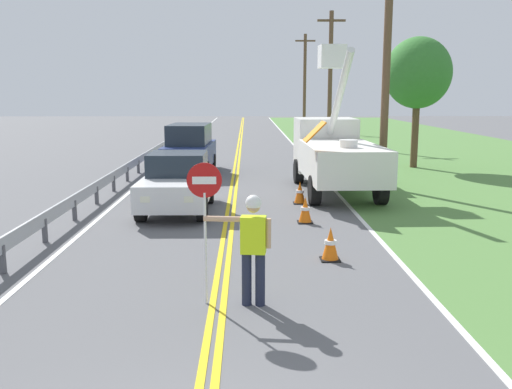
{
  "coord_description": "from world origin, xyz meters",
  "views": [
    {
      "loc": [
        0.48,
        -3.97,
        3.41
      ],
      "look_at": [
        0.68,
        8.25,
        1.2
      ],
      "focal_mm": 39.49,
      "sensor_mm": 36.0,
      "label": 1
    }
  ],
  "objects_px": {
    "utility_pole_far": "(305,81)",
    "traffic_cone_mid": "(305,210)",
    "flagger_worker": "(253,243)",
    "oncoming_suv_second": "(190,149)",
    "roadside_tree_verge": "(418,73)",
    "utility_bucket_truck": "(334,151)",
    "traffic_cone_lead": "(330,244)",
    "utility_pole_near": "(386,77)",
    "oncoming_sedan_nearest": "(177,183)",
    "utility_pole_mid": "(330,76)",
    "stop_sign_paddle": "(205,201)",
    "traffic_cone_tail": "(300,193)"
  },
  "relations": [
    {
      "from": "utility_pole_far",
      "to": "traffic_cone_mid",
      "type": "distance_m",
      "value": 37.55
    },
    {
      "from": "flagger_worker",
      "to": "oncoming_suv_second",
      "type": "relative_size",
      "value": 0.39
    },
    {
      "from": "roadside_tree_verge",
      "to": "flagger_worker",
      "type": "bearing_deg",
      "value": -114.11
    },
    {
      "from": "utility_bucket_truck",
      "to": "traffic_cone_lead",
      "type": "distance_m",
      "value": 8.57
    },
    {
      "from": "utility_pole_near",
      "to": "flagger_worker",
      "type": "bearing_deg",
      "value": -112.88
    },
    {
      "from": "oncoming_sedan_nearest",
      "to": "roadside_tree_verge",
      "type": "xyz_separation_m",
      "value": [
        9.77,
        9.7,
        3.44
      ]
    },
    {
      "from": "flagger_worker",
      "to": "utility_bucket_truck",
      "type": "relative_size",
      "value": 0.27
    },
    {
      "from": "flagger_worker",
      "to": "traffic_cone_lead",
      "type": "bearing_deg",
      "value": 56.63
    },
    {
      "from": "traffic_cone_lead",
      "to": "roadside_tree_verge",
      "type": "relative_size",
      "value": 0.12
    },
    {
      "from": "flagger_worker",
      "to": "utility_pole_mid",
      "type": "height_order",
      "value": "utility_pole_mid"
    },
    {
      "from": "utility_bucket_truck",
      "to": "roadside_tree_verge",
      "type": "xyz_separation_m",
      "value": [
        4.7,
        6.25,
        2.87
      ]
    },
    {
      "from": "stop_sign_paddle",
      "to": "utility_pole_near",
      "type": "distance_m",
      "value": 12.87
    },
    {
      "from": "stop_sign_paddle",
      "to": "utility_bucket_truck",
      "type": "relative_size",
      "value": 0.34
    },
    {
      "from": "stop_sign_paddle",
      "to": "oncoming_sedan_nearest",
      "type": "height_order",
      "value": "stop_sign_paddle"
    },
    {
      "from": "utility_bucket_truck",
      "to": "oncoming_suv_second",
      "type": "xyz_separation_m",
      "value": [
        -5.49,
        4.51,
        -0.34
      ]
    },
    {
      "from": "oncoming_sedan_nearest",
      "to": "stop_sign_paddle",
      "type": "bearing_deg",
      "value": -79.62
    },
    {
      "from": "stop_sign_paddle",
      "to": "oncoming_suv_second",
      "type": "relative_size",
      "value": 0.5
    },
    {
      "from": "traffic_cone_mid",
      "to": "roadside_tree_verge",
      "type": "distance_m",
      "value": 13.42
    },
    {
      "from": "traffic_cone_mid",
      "to": "oncoming_sedan_nearest",
      "type": "bearing_deg",
      "value": 156.68
    },
    {
      "from": "oncoming_sedan_nearest",
      "to": "traffic_cone_lead",
      "type": "relative_size",
      "value": 5.88
    },
    {
      "from": "oncoming_sedan_nearest",
      "to": "utility_pole_mid",
      "type": "distance_m",
      "value": 22.52
    },
    {
      "from": "stop_sign_paddle",
      "to": "traffic_cone_lead",
      "type": "relative_size",
      "value": 3.33
    },
    {
      "from": "stop_sign_paddle",
      "to": "utility_bucket_truck",
      "type": "distance_m",
      "value": 11.41
    },
    {
      "from": "utility_pole_mid",
      "to": "traffic_cone_mid",
      "type": "bearing_deg",
      "value": -99.77
    },
    {
      "from": "utility_pole_mid",
      "to": "traffic_cone_tail",
      "type": "xyz_separation_m",
      "value": [
        -3.77,
        -19.83,
        -4.12
      ]
    },
    {
      "from": "traffic_cone_tail",
      "to": "flagger_worker",
      "type": "bearing_deg",
      "value": -100.4
    },
    {
      "from": "traffic_cone_tail",
      "to": "utility_pole_near",
      "type": "bearing_deg",
      "value": 41.86
    },
    {
      "from": "utility_bucket_truck",
      "to": "utility_pole_mid",
      "type": "distance_m",
      "value": 17.91
    },
    {
      "from": "roadside_tree_verge",
      "to": "utility_pole_near",
      "type": "bearing_deg",
      "value": -116.53
    },
    {
      "from": "utility_pole_near",
      "to": "utility_bucket_truck",
      "type": "bearing_deg",
      "value": -162.59
    },
    {
      "from": "utility_pole_near",
      "to": "traffic_cone_mid",
      "type": "distance_m",
      "value": 7.45
    },
    {
      "from": "stop_sign_paddle",
      "to": "oncoming_sedan_nearest",
      "type": "distance_m",
      "value": 7.5
    },
    {
      "from": "utility_pole_far",
      "to": "roadside_tree_verge",
      "type": "distance_m",
      "value": 26.02
    },
    {
      "from": "flagger_worker",
      "to": "roadside_tree_verge",
      "type": "distance_m",
      "value": 19.03
    },
    {
      "from": "oncoming_suv_second",
      "to": "traffic_cone_tail",
      "type": "xyz_separation_m",
      "value": [
        4.1,
        -6.85,
        -0.72
      ]
    },
    {
      "from": "oncoming_suv_second",
      "to": "traffic_cone_mid",
      "type": "distance_m",
      "value": 10.33
    },
    {
      "from": "utility_bucket_truck",
      "to": "oncoming_sedan_nearest",
      "type": "bearing_deg",
      "value": -145.74
    },
    {
      "from": "utility_pole_near",
      "to": "utility_pole_far",
      "type": "bearing_deg",
      "value": 89.38
    },
    {
      "from": "utility_bucket_truck",
      "to": "traffic_cone_tail",
      "type": "height_order",
      "value": "utility_bucket_truck"
    },
    {
      "from": "utility_pole_mid",
      "to": "traffic_cone_tail",
      "type": "bearing_deg",
      "value": -100.75
    },
    {
      "from": "flagger_worker",
      "to": "traffic_cone_tail",
      "type": "xyz_separation_m",
      "value": [
        1.57,
        8.53,
        -0.71
      ]
    },
    {
      "from": "roadside_tree_verge",
      "to": "oncoming_sedan_nearest",
      "type": "bearing_deg",
      "value": -135.2
    },
    {
      "from": "utility_bucket_truck",
      "to": "oncoming_suv_second",
      "type": "bearing_deg",
      "value": 140.63
    },
    {
      "from": "oncoming_suv_second",
      "to": "traffic_cone_mid",
      "type": "relative_size",
      "value": 6.67
    },
    {
      "from": "stop_sign_paddle",
      "to": "utility_pole_far",
      "type": "relative_size",
      "value": 0.27
    },
    {
      "from": "utility_pole_far",
      "to": "utility_bucket_truck",
      "type": "bearing_deg",
      "value": -93.94
    },
    {
      "from": "traffic_cone_lead",
      "to": "traffic_cone_tail",
      "type": "xyz_separation_m",
      "value": [
        -0.06,
        6.06,
        0.0
      ]
    },
    {
      "from": "oncoming_suv_second",
      "to": "traffic_cone_mid",
      "type": "bearing_deg",
      "value": -67.19
    },
    {
      "from": "flagger_worker",
      "to": "roadside_tree_verge",
      "type": "bearing_deg",
      "value": 65.89
    },
    {
      "from": "stop_sign_paddle",
      "to": "roadside_tree_verge",
      "type": "relative_size",
      "value": 0.39
    }
  ]
}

